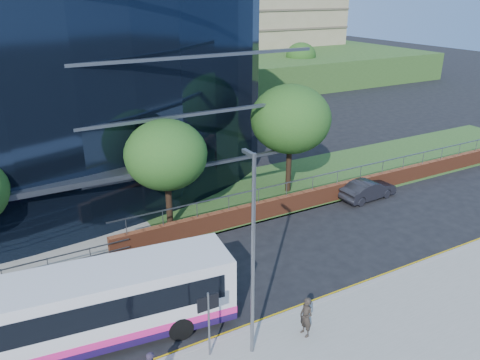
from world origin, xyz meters
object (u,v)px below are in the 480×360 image
tree_far_c (166,155)px  parked_car (368,190)px  tree_dist_f (301,56)px  tree_far_d (291,119)px  street_sign (208,311)px  tree_dist_e (206,63)px  city_bus (91,307)px  pedestrian_b (306,317)px  streetlight_east (253,254)px

tree_far_c → parked_car: bearing=-10.9°
tree_far_c → tree_dist_f: tree_far_c is taller
tree_far_d → street_sign: bearing=-134.8°
tree_dist_e → city_bus: size_ratio=0.56×
street_sign → pedestrian_b: bearing=-12.6°
tree_far_d → streetlight_east: streetlight_east is taller
tree_far_c → parked_car: 13.83m
tree_dist_f → parked_car: bearing=-119.4°
tree_dist_e → parked_car: tree_dist_e is taller
city_bus → parked_car: bearing=21.3°
tree_far_d → city_bus: 17.72m
tree_far_c → tree_dist_f: size_ratio=1.08×
tree_far_c → tree_dist_e: size_ratio=1.00×
street_sign → tree_far_c: (2.50, 10.59, 2.39)m
tree_dist_e → street_sign: bearing=-115.1°
tree_far_d → parked_car: (4.04, -3.50, -4.52)m
tree_dist_e → tree_far_c: bearing=-118.7°
parked_car → pedestrian_b: size_ratio=2.36×
tree_far_c → parked_car: (13.04, -2.50, -3.87)m
streetlight_east → parked_car: size_ratio=1.97×
tree_dist_e → parked_car: bearing=-96.7°
streetlight_east → parked_car: streetlight_east is taller
street_sign → parked_car: 17.58m
tree_dist_f → streetlight_east: bearing=-127.6°
city_bus → parked_car: city_bus is taller
street_sign → tree_dist_f: 56.25m
pedestrian_b → tree_far_c: bearing=-176.3°
street_sign → pedestrian_b: 4.09m
tree_dist_e → tree_dist_f: bearing=7.1°
tree_far_d → streetlight_east: 15.77m
tree_dist_e → streetlight_east: (-18.00, -42.17, -0.10)m
street_sign → city_bus: bearing=140.0°
tree_far_d → tree_dist_f: tree_far_d is taller
city_bus → tree_dist_f: bearing=52.6°
tree_far_c → streetlight_east: streetlight_east is taller
streetlight_east → pedestrian_b: (2.33, -0.27, -3.43)m
street_sign → tree_dist_f: tree_dist_f is taller
city_bus → pedestrian_b: 8.40m
tree_dist_e → parked_car: size_ratio=1.61×
city_bus → pedestrian_b: bearing=-21.1°
street_sign → streetlight_east: size_ratio=0.35×
tree_dist_f → city_bus: 56.40m
tree_dist_f → street_sign: bearing=-129.2°
tree_far_c → streetlight_east: (-1.00, -11.17, -0.10)m
tree_far_d → city_bus: bearing=-150.4°
tree_far_d → tree_dist_e: bearing=75.1°
tree_far_d → pedestrian_b: (-7.67, -12.44, -4.18)m
tree_far_d → city_bus: size_ratio=0.64×
street_sign → tree_dist_f: bearing=50.8°
street_sign → parked_car: (15.54, 8.09, -1.48)m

